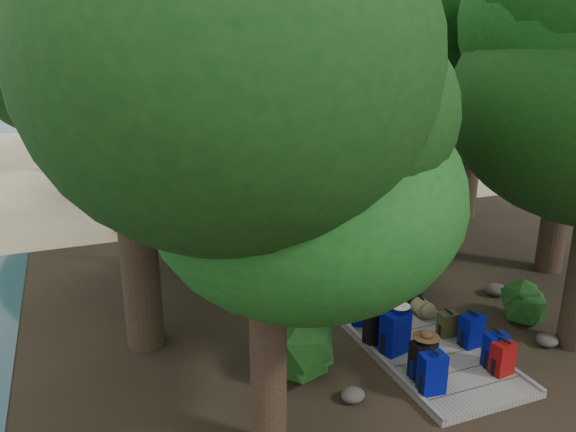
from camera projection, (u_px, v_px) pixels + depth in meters
name	position (u px, v px, depth m)	size (l,w,h in m)	color
ground	(347.00, 285.00, 13.06)	(120.00, 120.00, 0.00)	#2F2217
sand_beach	(196.00, 156.00, 27.24)	(40.00, 22.00, 0.02)	beige
boardwalk	(328.00, 267.00, 13.93)	(2.00, 12.00, 0.12)	gray
backpack_left_a	(432.00, 371.00, 8.83)	(0.40, 0.28, 0.75)	#030771
backpack_left_b	(423.00, 358.00, 9.22)	(0.39, 0.28, 0.72)	black
backpack_left_c	(395.00, 330.00, 9.95)	(0.47, 0.34, 0.88)	#030771
backpack_left_d	(360.00, 313.00, 10.96)	(0.32, 0.23, 0.49)	#030771
backpack_right_a	(503.00, 356.00, 9.33)	(0.36, 0.25, 0.64)	maroon
backpack_right_b	(496.00, 349.00, 9.53)	(0.38, 0.26, 0.68)	#030771
backpack_right_c	(472.00, 329.00, 10.19)	(0.39, 0.28, 0.67)	#030771
backpack_right_d	(447.00, 323.00, 10.56)	(0.34, 0.24, 0.51)	#343D1D
duffel_right_khaki	(419.00, 305.00, 11.44)	(0.35, 0.53, 0.35)	olive
duffel_right_black	(402.00, 292.00, 11.94)	(0.45, 0.72, 0.45)	black
suitcase_on_boardwalk	(376.00, 326.00, 10.29)	(0.43, 0.24, 0.67)	black
lone_suitcase_on_sand	(257.00, 188.00, 20.06)	(0.45, 0.26, 0.71)	black
hat_brown	(426.00, 333.00, 9.12)	(0.45, 0.45, 0.13)	#51351E
hat_white	(400.00, 303.00, 9.84)	(0.36, 0.36, 0.12)	silver
kayak	(133.00, 192.00, 20.30)	(0.75, 3.41, 0.34)	#A41C0E
sun_lounger	(305.00, 176.00, 21.97)	(0.65, 2.00, 0.65)	silver
tree_right_b	(575.00, 86.00, 12.63)	(5.00, 5.00, 8.93)	black
tree_right_c	(440.00, 59.00, 13.94)	(5.79, 5.79, 10.02)	black
tree_right_d	(480.00, 23.00, 16.42)	(6.45, 6.45, 11.82)	black
tree_right_e	(351.00, 79.00, 19.95)	(4.58, 4.58, 8.24)	black
tree_right_f	(392.00, 45.00, 22.38)	(5.85, 5.85, 10.44)	black
tree_left_a	(267.00, 213.00, 6.77)	(4.18, 4.18, 6.96)	black
tree_left_b	(124.00, 77.00, 9.11)	(5.44, 5.44, 9.79)	black
tree_left_c	(133.00, 122.00, 12.97)	(4.18, 4.18, 7.28)	black
tree_back_a	(161.00, 55.00, 23.86)	(5.54, 5.54, 9.60)	black
tree_back_b	(228.00, 39.00, 26.66)	(6.13, 6.13, 10.95)	black
tree_back_c	(294.00, 59.00, 27.43)	(5.02, 5.02, 9.03)	black
tree_back_d	(55.00, 70.00, 22.51)	(5.14, 5.14, 8.57)	black
palm_right_a	(331.00, 105.00, 18.44)	(4.00, 4.00, 6.82)	#103A10
palm_right_b	(335.00, 63.00, 23.69)	(4.64, 4.64, 8.96)	#103A10
palm_right_c	(266.00, 94.00, 23.79)	(4.05, 4.05, 6.45)	#103A10
palm_left_a	(99.00, 111.00, 15.51)	(4.49, 4.49, 7.14)	#103A10
rock_left_a	(353.00, 395.00, 8.87)	(0.39, 0.35, 0.21)	#4C473F
rock_left_b	(273.00, 347.00, 10.25)	(0.37, 0.34, 0.21)	#4C473F
rock_left_c	(261.00, 279.00, 13.06)	(0.48, 0.43, 0.27)	#4C473F
rock_left_d	(231.00, 247.00, 15.27)	(0.28, 0.25, 0.15)	#4C473F
rock_right_a	(547.00, 340.00, 10.47)	(0.43, 0.38, 0.23)	#4C473F
rock_right_b	(496.00, 290.00, 12.52)	(0.48, 0.43, 0.26)	#4C473F
rock_right_c	(380.00, 247.00, 15.23)	(0.31, 0.28, 0.17)	#4C473F
shrub_left_a	(299.00, 354.00, 9.22)	(1.22, 1.22, 1.10)	#154616
shrub_left_b	(260.00, 268.00, 13.09)	(0.83, 0.83, 0.74)	#154616
shrub_left_c	(171.00, 221.00, 16.21)	(1.03, 1.03, 0.93)	#154616
shrub_right_a	(516.00, 299.00, 11.40)	(0.99, 0.99, 0.89)	#154616
shrub_right_b	(408.00, 226.00, 15.23)	(1.37, 1.37, 1.23)	#154616
shrub_right_c	(324.00, 200.00, 18.57)	(0.83, 0.83, 0.75)	#154616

